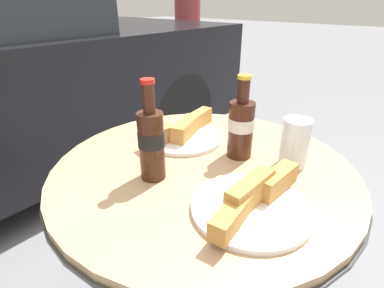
{
  "coord_description": "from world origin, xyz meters",
  "views": [
    {
      "loc": [
        -0.55,
        -0.42,
        1.11
      ],
      "look_at": [
        0.0,
        0.04,
        0.76
      ],
      "focal_mm": 28.0,
      "sensor_mm": 36.0,
      "label": 1
    }
  ],
  "objects_px": {
    "lunch_plate_near": "(253,201)",
    "drinking_glass": "(294,145)",
    "bistro_table": "(203,203)",
    "cola_bottle_right": "(241,126)",
    "pedestrian": "(187,17)",
    "lunch_plate_far": "(184,132)",
    "cola_bottle_left": "(151,142)"
  },
  "relations": [
    {
      "from": "cola_bottle_left",
      "to": "lunch_plate_near",
      "type": "distance_m",
      "value": 0.27
    },
    {
      "from": "cola_bottle_right",
      "to": "drinking_glass",
      "type": "distance_m",
      "value": 0.15
    },
    {
      "from": "cola_bottle_left",
      "to": "lunch_plate_far",
      "type": "bearing_deg",
      "value": 22.78
    },
    {
      "from": "bistro_table",
      "to": "drinking_glass",
      "type": "bearing_deg",
      "value": -48.97
    },
    {
      "from": "cola_bottle_left",
      "to": "lunch_plate_far",
      "type": "relative_size",
      "value": 0.86
    },
    {
      "from": "cola_bottle_right",
      "to": "pedestrian",
      "type": "xyz_separation_m",
      "value": [
        2.45,
        2.32,
        0.09
      ]
    },
    {
      "from": "drinking_glass",
      "to": "pedestrian",
      "type": "relative_size",
      "value": 0.08
    },
    {
      "from": "lunch_plate_near",
      "to": "cola_bottle_right",
      "type": "bearing_deg",
      "value": 38.59
    },
    {
      "from": "lunch_plate_near",
      "to": "pedestrian",
      "type": "height_order",
      "value": "pedestrian"
    },
    {
      "from": "cola_bottle_left",
      "to": "drinking_glass",
      "type": "height_order",
      "value": "cola_bottle_left"
    },
    {
      "from": "lunch_plate_far",
      "to": "pedestrian",
      "type": "distance_m",
      "value": 3.26
    },
    {
      "from": "bistro_table",
      "to": "cola_bottle_left",
      "type": "relative_size",
      "value": 3.28
    },
    {
      "from": "drinking_glass",
      "to": "lunch_plate_far",
      "type": "distance_m",
      "value": 0.33
    },
    {
      "from": "cola_bottle_left",
      "to": "drinking_glass",
      "type": "distance_m",
      "value": 0.37
    },
    {
      "from": "bistro_table",
      "to": "cola_bottle_left",
      "type": "xyz_separation_m",
      "value": [
        -0.12,
        0.06,
        0.22
      ]
    },
    {
      "from": "lunch_plate_far",
      "to": "pedestrian",
      "type": "height_order",
      "value": "pedestrian"
    },
    {
      "from": "pedestrian",
      "to": "lunch_plate_far",
      "type": "bearing_deg",
      "value": -139.3
    },
    {
      "from": "drinking_glass",
      "to": "bistro_table",
      "type": "bearing_deg",
      "value": 131.03
    },
    {
      "from": "lunch_plate_near",
      "to": "lunch_plate_far",
      "type": "distance_m",
      "value": 0.38
    },
    {
      "from": "lunch_plate_near",
      "to": "drinking_glass",
      "type": "bearing_deg",
      "value": 3.95
    },
    {
      "from": "cola_bottle_left",
      "to": "lunch_plate_far",
      "type": "xyz_separation_m",
      "value": [
        0.21,
        0.09,
        -0.07
      ]
    },
    {
      "from": "cola_bottle_right",
      "to": "drinking_glass",
      "type": "xyz_separation_m",
      "value": [
        0.05,
        -0.14,
        -0.03
      ]
    },
    {
      "from": "lunch_plate_far",
      "to": "cola_bottle_left",
      "type": "bearing_deg",
      "value": -157.22
    },
    {
      "from": "bistro_table",
      "to": "drinking_glass",
      "type": "height_order",
      "value": "drinking_glass"
    },
    {
      "from": "drinking_glass",
      "to": "pedestrian",
      "type": "height_order",
      "value": "pedestrian"
    },
    {
      "from": "cola_bottle_right",
      "to": "lunch_plate_near",
      "type": "distance_m",
      "value": 0.25
    },
    {
      "from": "bistro_table",
      "to": "pedestrian",
      "type": "height_order",
      "value": "pedestrian"
    },
    {
      "from": "bistro_table",
      "to": "cola_bottle_right",
      "type": "xyz_separation_m",
      "value": [
        0.11,
        -0.04,
        0.21
      ]
    },
    {
      "from": "bistro_table",
      "to": "cola_bottle_right",
      "type": "relative_size",
      "value": 3.53
    },
    {
      "from": "cola_bottle_left",
      "to": "lunch_plate_near",
      "type": "xyz_separation_m",
      "value": [
        0.04,
        -0.25,
        -0.07
      ]
    },
    {
      "from": "lunch_plate_near",
      "to": "pedestrian",
      "type": "bearing_deg",
      "value": 43.05
    },
    {
      "from": "cola_bottle_right",
      "to": "pedestrian",
      "type": "height_order",
      "value": "pedestrian"
    }
  ]
}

